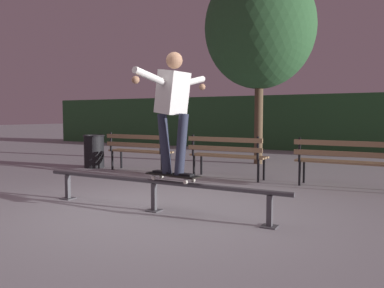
% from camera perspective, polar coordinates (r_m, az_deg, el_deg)
% --- Properties ---
extents(ground_plane, '(90.00, 90.00, 0.00)m').
position_cam_1_polar(ground_plane, '(5.23, -5.65, -9.84)').
color(ground_plane, '#99999E').
extents(hedge_backdrop, '(24.00, 1.20, 2.03)m').
position_cam_1_polar(hedge_backdrop, '(14.83, 17.17, 3.05)').
color(hedge_backdrop, '#2D5B33').
rests_on(hedge_backdrop, ground).
extents(grind_rail, '(3.72, 0.18, 0.43)m').
position_cam_1_polar(grind_rail, '(5.16, -5.68, -6.33)').
color(grind_rail, '#47474C').
rests_on(grind_rail, ground).
extents(skateboard, '(0.80, 0.31, 0.09)m').
position_cam_1_polar(skateboard, '(4.98, -2.86, -4.68)').
color(skateboard, black).
rests_on(skateboard, grind_rail).
extents(skateboarder, '(0.63, 1.40, 1.56)m').
position_cam_1_polar(skateboarder, '(4.92, -2.87, 6.16)').
color(skateboarder, black).
rests_on(skateboarder, skateboard).
extents(park_bench_leftmost, '(1.61, 0.47, 0.88)m').
position_cam_1_polar(park_bench_leftmost, '(8.79, -8.01, -0.60)').
color(park_bench_leftmost, black).
rests_on(park_bench_leftmost, ground).
extents(park_bench_left_center, '(1.61, 0.47, 0.88)m').
position_cam_1_polar(park_bench_left_center, '(7.71, 5.13, -1.25)').
color(park_bench_left_center, black).
rests_on(park_bench_left_center, ground).
extents(park_bench_right_center, '(1.61, 0.47, 0.88)m').
position_cam_1_polar(park_bench_right_center, '(7.15, 21.36, -1.95)').
color(park_bench_right_center, black).
rests_on(park_bench_right_center, ground).
extents(tree_behind_benches, '(2.85, 2.85, 5.11)m').
position_cam_1_polar(tree_behind_benches, '(10.52, 10.03, 16.57)').
color(tree_behind_benches, brown).
rests_on(tree_behind_benches, ground).
extents(trash_can, '(0.52, 0.52, 0.80)m').
position_cam_1_polar(trash_can, '(9.71, -14.34, -0.97)').
color(trash_can, black).
rests_on(trash_can, ground).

